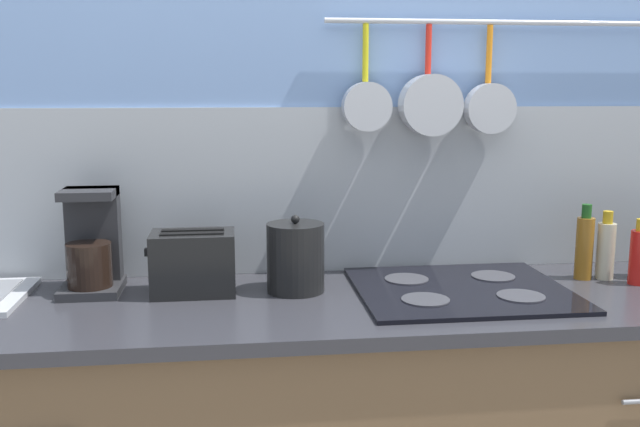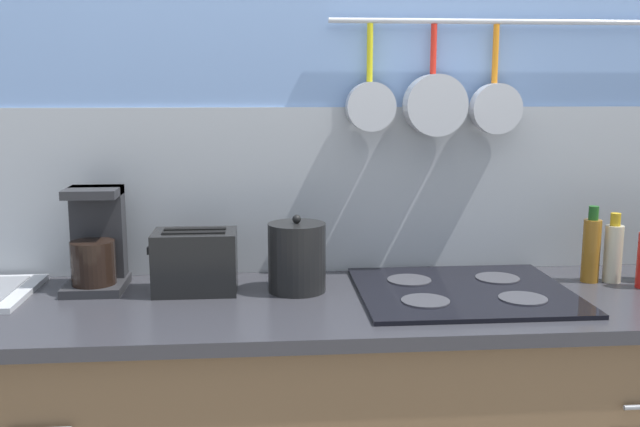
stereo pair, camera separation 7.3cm
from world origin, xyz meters
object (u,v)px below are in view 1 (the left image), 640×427
toaster (193,263)px  bottle_hot_sauce (639,256)px  coffee_maker (92,248)px  bottle_dish_soap (584,246)px  kettle (296,257)px  bottle_sesame_oil (606,249)px

toaster → bottle_hot_sauce: bearing=-2.9°
toaster → coffee_maker: bearing=166.8°
toaster → bottle_dish_soap: bottle_dish_soap is taller
bottle_dish_soap → kettle: bearing=-178.3°
kettle → bottle_hot_sauce: 0.98m
coffee_maker → bottle_dish_soap: bearing=-2.2°
toaster → kettle: size_ratio=1.13×
kettle → bottle_dish_soap: (0.85, 0.02, 0.00)m
coffee_maker → kettle: bearing=-8.1°
coffee_maker → bottle_dish_soap: coffee_maker is taller
bottle_dish_soap → bottle_hot_sauce: bottle_dish_soap is taller
kettle → bottle_dish_soap: bottle_dish_soap is taller
bottle_sesame_oil → bottle_hot_sauce: bearing=-46.0°
bottle_dish_soap → bottle_hot_sauce: 0.15m
bottle_dish_soap → bottle_sesame_oil: bottle_dish_soap is taller
bottle_sesame_oil → kettle: bearing=-178.8°
coffee_maker → bottle_sesame_oil: 1.47m
toaster → bottle_dish_soap: (1.13, 0.01, 0.01)m
kettle → bottle_sesame_oil: bearing=1.2°
bottle_sesame_oil → bottle_hot_sauce: bottle_sesame_oil is taller
coffee_maker → bottle_sesame_oil: size_ratio=1.41×
toaster → bottle_sesame_oil: bottle_sesame_oil is taller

